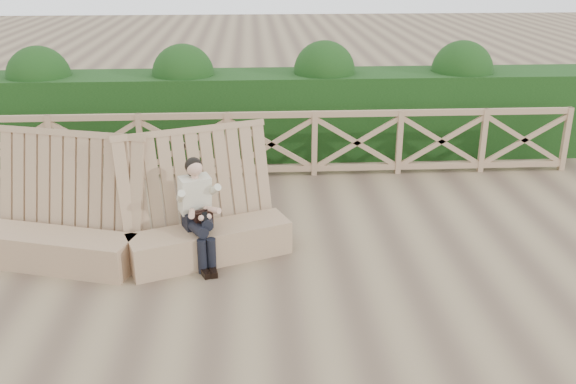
{
  "coord_description": "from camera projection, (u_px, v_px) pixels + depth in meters",
  "views": [
    {
      "loc": [
        -0.33,
        -6.68,
        3.65
      ],
      "look_at": [
        0.1,
        0.4,
        0.9
      ],
      "focal_mm": 40.0,
      "sensor_mm": 36.0,
      "label": 1
    }
  ],
  "objects": [
    {
      "name": "bench",
      "position": [
        133.0,
        231.0,
        7.81
      ],
      "size": [
        3.88,
        1.4,
        1.56
      ],
      "rotation": [
        0.0,
        0.0,
        0.0
      ],
      "color": "#997357",
      "rests_on": "ground"
    },
    {
      "name": "hedge",
      "position": [
        269.0,
        114.0,
        11.65
      ],
      "size": [
        12.0,
        1.2,
        1.5
      ],
      "primitive_type": "cube",
      "color": "black",
      "rests_on": "ground"
    },
    {
      "name": "guardrail",
      "position": [
        271.0,
        144.0,
        10.61
      ],
      "size": [
        10.1,
        0.09,
        1.1
      ],
      "color": "#8D6E52",
      "rests_on": "ground"
    },
    {
      "name": "ground",
      "position": [
        282.0,
        276.0,
        7.55
      ],
      "size": [
        60.0,
        60.0,
        0.0
      ],
      "primitive_type": "plane",
      "color": "brown",
      "rests_on": "ground"
    },
    {
      "name": "woman",
      "position": [
        198.0,
        208.0,
        7.67
      ],
      "size": [
        0.51,
        0.82,
        1.3
      ],
      "rotation": [
        0.0,
        0.0,
        0.41
      ],
      "color": "black",
      "rests_on": "ground"
    }
  ]
}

